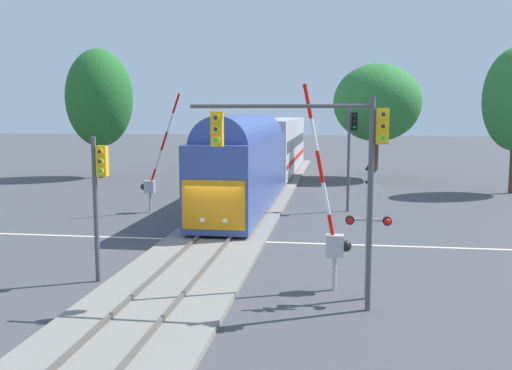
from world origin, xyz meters
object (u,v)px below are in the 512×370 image
crossing_signal_mast (368,217)px  crossing_gate_far (153,176)px  commuter_train (266,150)px  traffic_signal_median (99,185)px  traffic_signal_far_side (351,142)px  pine_left_background (99,98)px  crossing_gate_near (333,227)px  elm_centre_background (377,103)px  traffic_signal_near_right (318,149)px

crossing_signal_mast → crossing_gate_far: crossing_gate_far is taller
commuter_train → traffic_signal_median: size_ratio=8.17×
traffic_signal_far_side → pine_left_background: bearing=145.9°
crossing_gate_near → crossing_signal_mast: bearing=-36.3°
traffic_signal_far_side → elm_centre_background: (2.42, 16.47, 2.39)m
commuter_train → crossing_signal_mast: size_ratio=9.53×
elm_centre_background → commuter_train: bearing=-139.9°
traffic_signal_median → traffic_signal_far_side: 17.29m
traffic_signal_far_side → crossing_gate_far: bearing=-170.1°
traffic_signal_median → pine_left_background: size_ratio=0.45×
traffic_signal_median → pine_left_background: pine_left_background is taller
crossing_gate_far → traffic_signal_far_side: bearing=9.9°
commuter_train → crossing_gate_far: 12.40m
commuter_train → traffic_signal_far_side: 11.20m
elm_centre_background → pine_left_background: 23.22m
elm_centre_background → crossing_gate_near: bearing=-96.0°
crossing_signal_mast → crossing_gate_far: (-11.18, 13.73, -0.46)m
traffic_signal_near_right → pine_left_background: (-19.39, 30.66, 2.09)m
commuter_train → crossing_gate_far: crossing_gate_far is taller
crossing_gate_far → elm_centre_background: bearing=53.9°
traffic_signal_far_side → pine_left_background: pine_left_background is taller
traffic_signal_median → elm_centre_background: size_ratio=0.51×
crossing_gate_near → pine_left_background: bearing=124.5°
crossing_gate_far → elm_centre_background: size_ratio=0.70×
pine_left_background → commuter_train: bearing=-17.2°
traffic_signal_median → crossing_gate_near: bearing=1.3°
crossing_signal_mast → traffic_signal_near_right: 2.76m
traffic_signal_median → traffic_signal_near_right: size_ratio=0.80×
commuter_train → crossing_gate_near: 24.82m
traffic_signal_near_right → elm_centre_background: size_ratio=0.64×
crossing_gate_near → commuter_train: bearing=101.9°
pine_left_background → crossing_gate_far: bearing=-58.6°
traffic_signal_median → pine_left_background: 31.65m
crossing_gate_near → pine_left_background: (-19.81, 28.84, 4.67)m
traffic_signal_near_right → traffic_signal_far_side: 16.75m
traffic_signal_median → traffic_signal_far_side: size_ratio=0.83×
crossing_gate_far → traffic_signal_median: crossing_gate_far is taller
crossing_gate_far → elm_centre_background: 23.13m
crossing_gate_near → traffic_signal_far_side: size_ratio=1.11×
crossing_signal_mast → traffic_signal_median: size_ratio=0.86×
crossing_signal_mast → pine_left_background: (-20.88, 29.62, 4.17)m
crossing_signal_mast → elm_centre_background: bearing=86.1°
crossing_gate_far → traffic_signal_near_right: bearing=-56.7°
crossing_gate_far → traffic_signal_median: 13.41m
crossing_gate_near → crossing_gate_far: 16.43m
elm_centre_background → crossing_signal_mast: bearing=-93.9°
elm_centre_background → pine_left_background: size_ratio=0.88×
crossing_gate_near → traffic_signal_far_side: bearing=86.7°
crossing_gate_near → traffic_signal_far_side: (0.85, 14.86, 1.90)m
commuter_train → elm_centre_background: bearing=40.1°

